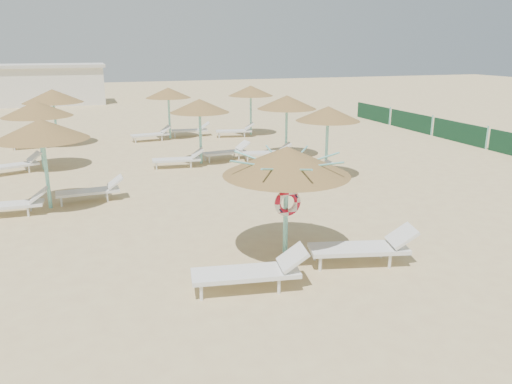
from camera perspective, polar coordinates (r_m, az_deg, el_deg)
name	(u,v)px	position (r m, az deg, el deg)	size (l,w,h in m)	color
ground	(269,251)	(11.95, 1.46, -6.80)	(120.00, 120.00, 0.00)	#CFB97E
main_palapa	(287,161)	(11.11, 3.52, 3.51)	(2.87, 2.87, 2.58)	#7AD4CB
lounger_main_a	(253,271)	(10.04, -0.32, -9.00)	(2.38, 1.05, 0.84)	white
lounger_main_b	(365,247)	(11.42, 12.41, -6.13)	(2.44, 1.25, 0.85)	white
palapa_field	(159,105)	(21.67, -10.99, 9.70)	(13.60, 13.22, 2.71)	#7AD4CB
service_hut	(53,84)	(45.43, -22.20, 11.35)	(8.40, 4.40, 3.25)	silver
windbreak_fence	(459,132)	(27.33, 22.21, 6.33)	(0.08, 19.84, 1.10)	#1B5336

